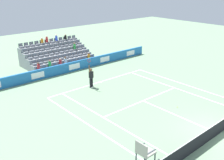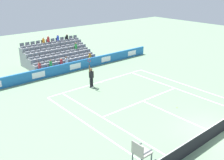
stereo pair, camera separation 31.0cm
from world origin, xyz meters
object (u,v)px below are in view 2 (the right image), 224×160
(loose_tennis_ball, at_px, (177,107))
(tennis_player, at_px, (91,77))
(umpire_chair, at_px, (141,157))
(tennis_net, at_px, (219,128))

(loose_tennis_ball, bearing_deg, tennis_player, -71.50)
(umpire_chair, bearing_deg, tennis_net, 178.39)
(tennis_player, xyz_separation_m, loose_tennis_ball, (-2.49, 7.45, -0.96))
(tennis_net, bearing_deg, umpire_chair, -1.61)
(tennis_net, relative_size, umpire_chair, 5.12)
(umpire_chair, height_order, loose_tennis_ball, umpire_chair)
(tennis_player, height_order, loose_tennis_ball, tennis_player)
(umpire_chair, distance_m, loose_tennis_ball, 8.80)
(tennis_net, distance_m, tennis_player, 11.45)
(umpire_chair, relative_size, loose_tennis_ball, 34.41)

